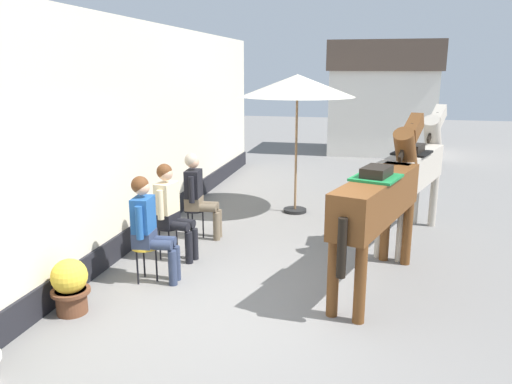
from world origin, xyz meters
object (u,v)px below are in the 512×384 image
at_px(seated_visitor_middle, 171,207).
at_px(saddled_horse_near, 381,196).
at_px(saddled_horse_far, 415,168).
at_px(flower_planter_far, 70,285).
at_px(seated_visitor_near, 149,224).
at_px(seated_visitor_far, 198,191).
at_px(cafe_parasol, 297,87).

bearing_deg(seated_visitor_middle, saddled_horse_near, -4.86).
relative_size(saddled_horse_far, flower_planter_far, 4.50).
bearing_deg(flower_planter_far, seated_visitor_near, 63.08).
bearing_deg(saddled_horse_near, saddled_horse_far, 74.24).
xyz_separation_m(saddled_horse_near, saddled_horse_far, (0.55, 1.94, 0.00)).
distance_m(saddled_horse_far, flower_planter_far, 5.31).
bearing_deg(flower_planter_far, seated_visitor_far, 78.83).
height_order(seated_visitor_middle, saddled_horse_near, saddled_horse_near).
distance_m(seated_visitor_near, flower_planter_far, 1.21).
bearing_deg(seated_visitor_far, seated_visitor_middle, -94.14).
relative_size(saddled_horse_near, cafe_parasol, 1.12).
height_order(seated_visitor_far, saddled_horse_far, saddled_horse_far).
relative_size(seated_visitor_middle, flower_planter_far, 2.17).
distance_m(saddled_horse_far, cafe_parasol, 2.60).
xyz_separation_m(seated_visitor_middle, saddled_horse_near, (2.87, -0.24, 0.38)).
height_order(seated_visitor_far, flower_planter_far, seated_visitor_far).
height_order(seated_visitor_far, saddled_horse_near, saddled_horse_near).
bearing_deg(cafe_parasol, saddled_horse_far, -27.88).
xyz_separation_m(seated_visitor_near, cafe_parasol, (1.35, 3.59, 1.59)).
bearing_deg(flower_planter_far, cafe_parasol, 68.00).
height_order(seated_visitor_near, flower_planter_far, seated_visitor_near).
height_order(seated_visitor_near, cafe_parasol, cafe_parasol).
xyz_separation_m(seated_visitor_far, flower_planter_far, (-0.55, -2.77, -0.44)).
bearing_deg(seated_visitor_far, saddled_horse_far, 12.61).
distance_m(seated_visitor_near, cafe_parasol, 4.15).
relative_size(seated_visitor_near, seated_visitor_middle, 1.00).
distance_m(saddled_horse_near, saddled_horse_far, 2.01).
distance_m(seated_visitor_far, saddled_horse_far, 3.46).
distance_m(seated_visitor_far, flower_planter_far, 2.85).
distance_m(seated_visitor_near, seated_visitor_far, 1.76).
bearing_deg(flower_planter_far, saddled_horse_near, 25.22).
height_order(seated_visitor_near, saddled_horse_near, saddled_horse_near).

